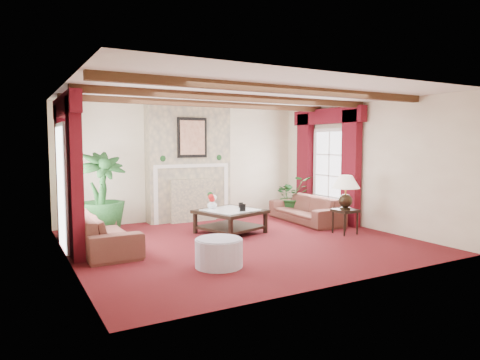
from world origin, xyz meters
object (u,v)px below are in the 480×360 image
potted_palm (102,212)px  coffee_table (230,222)px  sofa_left (104,225)px  ottoman (219,253)px  side_table (345,221)px  sofa_right (306,205)px

potted_palm → coffee_table: size_ratio=1.53×
sofa_left → ottoman: (1.27, -1.91, -0.21)m
coffee_table → side_table: (2.00, -1.17, 0.01)m
coffee_table → side_table: 2.32m
potted_palm → ottoman: (1.08, -3.04, -0.26)m
sofa_right → ottoman: sofa_right is taller
sofa_right → potted_palm: size_ratio=1.17×
sofa_left → coffee_table: bearing=-87.9°
sofa_left → ottoman: bearing=-146.5°
sofa_left → coffee_table: (2.52, 0.10, -0.18)m
coffee_table → potted_palm: bearing=138.5°
coffee_table → ottoman: (-1.25, -2.01, -0.03)m
sofa_right → ottoman: (-3.36, -2.27, -0.19)m
sofa_right → ottoman: size_ratio=2.91×
sofa_right → sofa_left: bearing=-82.4°
sofa_left → potted_palm: bearing=-10.1°
side_table → ottoman: (-3.25, -0.84, -0.04)m
sofa_left → coffee_table: size_ratio=1.85×
sofa_left → side_table: (4.52, -1.07, -0.17)m
side_table → ottoman: size_ratio=0.70×
sofa_right → coffee_table: sofa_right is taller
sofa_left → sofa_right: bearing=-85.8°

